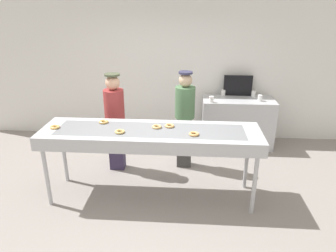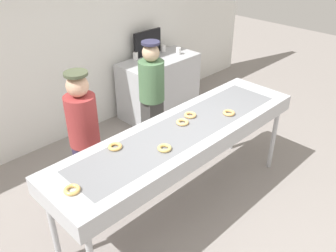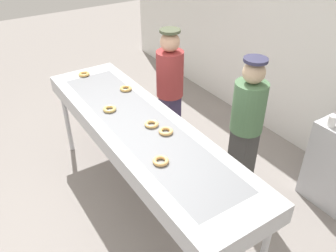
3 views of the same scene
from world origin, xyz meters
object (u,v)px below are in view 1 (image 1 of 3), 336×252
Objects in this scene: worker_baker at (185,115)px; fryer_conveyor at (150,136)px; glazed_donut_1 at (157,127)px; paper_cup_2 at (260,98)px; paper_cup_3 at (223,93)px; glazed_donut_0 at (194,134)px; paper_cup_1 at (211,99)px; paper_cup_0 at (253,94)px; glazed_donut_3 at (170,126)px; glazed_donut_4 at (55,127)px; glazed_donut_2 at (104,122)px; menu_display at (238,86)px; prep_counter at (237,122)px; glazed_donut_5 at (120,132)px; worker_assistant at (115,118)px.

fryer_conveyor is at bearing 51.97° from worker_baker.
paper_cup_2 is at bearing 44.51° from glazed_donut_1.
paper_cup_2 and paper_cup_3 have the same top height.
glazed_donut_0 reaches higher than paper_cup_1.
glazed_donut_0 reaches higher than paper_cup_2.
paper_cup_1 is at bearing 79.49° from glazed_donut_0.
fryer_conveyor is 1.81× the size of worker_baker.
worker_baker is 14.60× the size of paper_cup_0.
glazed_donut_4 is (-1.55, -0.16, 0.00)m from glazed_donut_3.
paper_cup_0 is at bearing 104.16° from paper_cup_2.
paper_cup_3 is at bearing 45.47° from glazed_donut_2.
glazed_donut_2 is 2.14m from paper_cup_1.
glazed_donut_3 and glazed_donut_4 have the same top height.
menu_display is (1.00, 1.17, 0.22)m from worker_baker.
glazed_donut_1 is at bearing 4.55° from glazed_donut_4.
worker_baker is at bearing 32.79° from glazed_donut_2.
prep_counter is 0.64m from paper_cup_3.
menu_display is at bearing 69.14° from glazed_donut_0.
paper_cup_1 is 1.00× the size of paper_cup_2.
paper_cup_2 is 0.21× the size of menu_display.
paper_cup_2 is at bearing -11.76° from prep_counter.
paper_cup_3 is (1.09, 2.03, -0.06)m from glazed_donut_1.
glazed_donut_3 is at bearing 15.22° from glazed_donut_1.
glazed_donut_5 is (-0.46, -0.21, 0.00)m from glazed_donut_1.
prep_counter is at bearing 52.54° from glazed_donut_1.
paper_cup_1 is at bearing -170.37° from paper_cup_2.
paper_cup_2 is (1.73, 1.70, -0.06)m from glazed_donut_1.
glazed_donut_0 is 1.00× the size of glazed_donut_4.
paper_cup_2 is (0.90, 0.15, 0.00)m from paper_cup_1.
glazed_donut_3 is at bearing -5.19° from glazed_donut_2.
glazed_donut_2 is at bearing 174.81° from glazed_donut_3.
fryer_conveyor is 0.15m from glazed_donut_1.
glazed_donut_2 is 0.24× the size of menu_display.
paper_cup_0 is 1.00× the size of paper_cup_1.
paper_cup_0 is 0.93m from paper_cup_1.
glazed_donut_1 is 1.17× the size of paper_cup_2.
glazed_donut_4 is 1.17× the size of paper_cup_1.
paper_cup_2 is at bearing 44.50° from fryer_conveyor.
glazed_donut_3 is 0.08× the size of worker_baker.
worker_baker is at bearing -121.99° from paper_cup_3.
glazed_donut_1 is at bearing -135.49° from paper_cup_2.
paper_cup_1 is (1.30, 1.76, -0.06)m from glazed_donut_5.
glazed_donut_5 is at bearing -161.31° from fryer_conveyor.
glazed_donut_4 reaches higher than prep_counter.
worker_baker is 14.60× the size of paper_cup_2.
worker_assistant is (0.63, 0.81, -0.14)m from glazed_donut_4.
glazed_donut_5 is 1.17× the size of paper_cup_2.
fryer_conveyor is 2.21× the size of prep_counter.
glazed_donut_2 is at bearing 132.00° from glazed_donut_5.
worker_assistant is (-0.92, 0.65, -0.14)m from glazed_donut_3.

